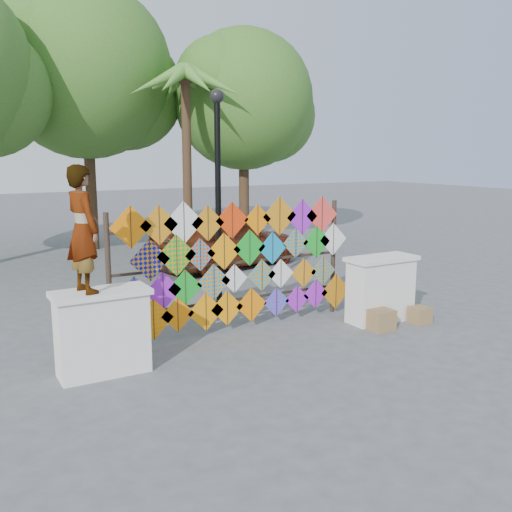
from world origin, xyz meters
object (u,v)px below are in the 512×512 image
at_px(kite_rack, 238,263).
at_px(sedan, 227,241).
at_px(lamppost, 218,181).
at_px(vendor_woman, 83,229).

xyz_separation_m(kite_rack, sedan, (2.43, 5.22, -0.48)).
height_order(kite_rack, sedan, kite_rack).
bearing_deg(lamppost, kite_rack, -100.65).
height_order(sedan, lamppost, lamppost).
bearing_deg(vendor_woman, sedan, -53.07).
distance_m(sedan, lamppost, 4.91).
distance_m(vendor_woman, sedan, 8.30).
relative_size(kite_rack, vendor_woman, 2.74).
bearing_deg(kite_rack, lamppost, 79.35).
height_order(kite_rack, lamppost, lamppost).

